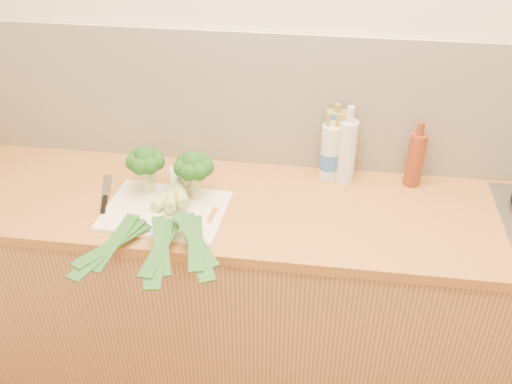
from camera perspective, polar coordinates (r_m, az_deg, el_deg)
room_shell at (r=2.19m, az=4.60°, el=8.72°), size 3.50×3.50×3.50m
counter at (r=2.36m, az=3.29°, el=-10.35°), size 3.20×0.62×0.90m
chopping_board at (r=2.06m, az=-9.06°, el=-1.85°), size 0.45×0.34×0.01m
broccoli_left at (r=2.09m, az=-10.98°, el=3.01°), size 0.14×0.14×0.19m
broccoli_right at (r=2.04m, az=-6.24°, el=2.54°), size 0.14×0.15×0.19m
leek_front at (r=2.04m, az=-9.94°, el=-1.39°), size 0.28×0.68×0.04m
leek_mid at (r=1.97m, az=-8.73°, el=-2.04°), size 0.14×0.62×0.04m
leek_back at (r=1.96m, az=-7.15°, el=-1.50°), size 0.30×0.60×0.04m
chefs_knife at (r=2.16m, az=-14.90°, el=-0.86°), size 0.10×0.27×0.02m
oil_tin at (r=2.19m, az=7.86°, el=4.76°), size 0.08×0.05×0.31m
glass_bottle at (r=2.18m, az=9.07°, el=4.14°), size 0.07×0.07×0.31m
amber_bottle at (r=2.22m, az=15.65°, el=3.23°), size 0.06×0.06×0.26m
water_bottle at (r=2.20m, az=7.43°, el=3.84°), size 0.08×0.08×0.26m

